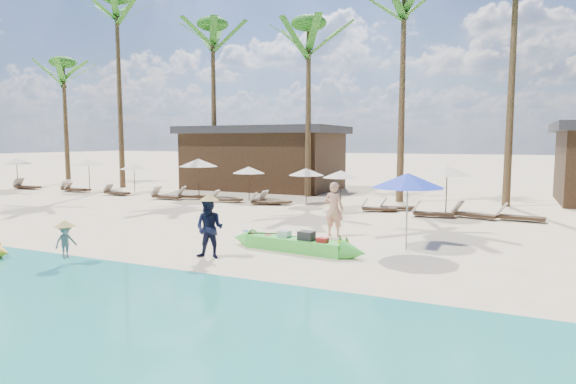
% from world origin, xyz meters
% --- Properties ---
extents(ground, '(240.00, 240.00, 0.00)m').
position_xyz_m(ground, '(0.00, 0.00, 0.00)').
color(ground, beige).
rests_on(ground, ground).
extents(wet_sand_strip, '(240.00, 4.50, 0.01)m').
position_xyz_m(wet_sand_strip, '(0.00, -5.00, 0.00)').
color(wet_sand_strip, tan).
rests_on(wet_sand_strip, ground).
extents(green_canoe, '(5.06, 1.00, 0.64)m').
position_xyz_m(green_canoe, '(1.72, 0.72, 0.22)').
color(green_canoe, '#46D942').
rests_on(green_canoe, ground).
extents(tourist, '(0.72, 0.50, 1.89)m').
position_xyz_m(tourist, '(2.03, 3.39, 0.94)').
color(tourist, tan).
rests_on(tourist, ground).
extents(vendor_green, '(0.92, 0.77, 1.70)m').
position_xyz_m(vendor_green, '(-0.11, -1.07, 0.85)').
color(vendor_green, black).
rests_on(vendor_green, ground).
extents(vendor_yellow, '(0.44, 0.64, 0.91)m').
position_xyz_m(vendor_yellow, '(-3.18, -3.27, 0.63)').
color(vendor_yellow, gray).
rests_on(vendor_yellow, ground).
extents(blue_umbrella, '(2.17, 2.17, 2.33)m').
position_xyz_m(blue_umbrella, '(4.72, 2.31, 2.11)').
color(blue_umbrella, '#99999E').
rests_on(blue_umbrella, ground).
extents(resort_parasol_0, '(2.07, 2.07, 2.13)m').
position_xyz_m(resort_parasol_0, '(-23.66, 10.37, 1.92)').
color(resort_parasol_0, '#3B2818').
rests_on(resort_parasol_0, ground).
extents(lounger_0_left, '(1.73, 0.65, 0.57)m').
position_xyz_m(lounger_0_left, '(-23.42, 10.53, 0.19)').
color(lounger_0_left, '#3B2818').
rests_on(lounger_0_left, ground).
extents(lounger_0_right, '(1.97, 0.74, 0.65)m').
position_xyz_m(lounger_0_right, '(-22.68, 10.28, 0.22)').
color(lounger_0_right, '#3B2818').
rests_on(lounger_0_right, ground).
extents(resort_parasol_1, '(2.08, 2.08, 2.14)m').
position_xyz_m(resort_parasol_1, '(-17.52, 10.99, 1.93)').
color(resort_parasol_1, '#3B2818').
rests_on(resort_parasol_1, ground).
extents(lounger_1_left, '(1.75, 0.89, 0.57)m').
position_xyz_m(lounger_1_left, '(-18.11, 10.45, 0.19)').
color(lounger_1_left, '#3B2818').
rests_on(lounger_1_left, ground).
extents(lounger_1_right, '(2.00, 0.71, 0.67)m').
position_xyz_m(lounger_1_right, '(-18.39, 10.39, 0.22)').
color(lounger_1_right, '#3B2818').
rests_on(lounger_1_right, ground).
extents(resort_parasol_2, '(1.81, 1.81, 1.87)m').
position_xyz_m(resort_parasol_2, '(-14.40, 11.75, 1.68)').
color(resort_parasol_2, '#3B2818').
rests_on(resort_parasol_2, ground).
extents(lounger_2_left, '(1.79, 0.63, 0.60)m').
position_xyz_m(lounger_2_left, '(-14.33, 9.99, 0.20)').
color(lounger_2_left, '#3B2818').
rests_on(lounger_2_left, ground).
extents(resort_parasol_3, '(2.23, 2.23, 2.30)m').
position_xyz_m(resort_parasol_3, '(-8.57, 10.54, 2.07)').
color(resort_parasol_3, '#3B2818').
rests_on(resort_parasol_3, ground).
extents(lounger_3_left, '(1.92, 0.62, 0.65)m').
position_xyz_m(lounger_3_left, '(-10.17, 9.56, 0.22)').
color(lounger_3_left, '#3B2818').
rests_on(lounger_3_left, ground).
extents(lounger_3_right, '(1.99, 1.18, 0.65)m').
position_xyz_m(lounger_3_right, '(-8.78, 10.24, 0.22)').
color(lounger_3_right, '#3B2818').
rests_on(lounger_3_right, ground).
extents(resort_parasol_4, '(1.83, 1.83, 1.88)m').
position_xyz_m(resort_parasol_4, '(-5.61, 11.09, 1.70)').
color(resort_parasol_4, '#3B2818').
rests_on(resort_parasol_4, ground).
extents(lounger_4_left, '(1.75, 0.78, 0.58)m').
position_xyz_m(lounger_4_left, '(-6.37, 9.81, 0.19)').
color(lounger_4_left, '#3B2818').
rests_on(lounger_4_left, ground).
extents(lounger_4_right, '(1.72, 0.95, 0.56)m').
position_xyz_m(lounger_4_right, '(-3.95, 9.72, 0.19)').
color(lounger_4_right, '#3B2818').
rests_on(lounger_4_right, ground).
extents(resort_parasol_5, '(1.84, 1.84, 1.90)m').
position_xyz_m(resort_parasol_5, '(-2.02, 10.72, 1.71)').
color(resort_parasol_5, '#3B2818').
rests_on(resort_parasol_5, ground).
extents(lounger_5_left, '(1.83, 0.70, 0.61)m').
position_xyz_m(lounger_5_left, '(-3.70, 10.26, 0.20)').
color(lounger_5_left, '#3B2818').
rests_on(lounger_5_left, ground).
extents(resort_parasol_6, '(1.80, 1.80, 1.86)m').
position_xyz_m(resort_parasol_6, '(0.01, 10.25, 1.67)').
color(resort_parasol_6, '#3B2818').
rests_on(resort_parasol_6, ground).
extents(lounger_6_left, '(1.77, 0.94, 0.57)m').
position_xyz_m(lounger_6_left, '(1.96, 9.76, 0.19)').
color(lounger_6_left, '#3B2818').
rests_on(lounger_6_left, ground).
extents(lounger_6_right, '(1.75, 0.99, 0.57)m').
position_xyz_m(lounger_6_right, '(2.66, 10.49, 0.19)').
color(lounger_6_right, '#3B2818').
rests_on(lounger_6_right, ground).
extents(resort_parasol_7, '(2.12, 2.12, 2.18)m').
position_xyz_m(resort_parasol_7, '(5.00, 10.16, 1.97)').
color(resort_parasol_7, '#3B2818').
rests_on(resort_parasol_7, ground).
extents(lounger_7_left, '(1.83, 0.69, 0.61)m').
position_xyz_m(lounger_7_left, '(4.49, 9.10, 0.20)').
color(lounger_7_left, '#3B2818').
rests_on(lounger_7_left, ground).
extents(lounger_7_right, '(1.92, 1.06, 0.62)m').
position_xyz_m(lounger_7_right, '(6.15, 9.53, 0.21)').
color(lounger_7_right, '#3B2818').
rests_on(lounger_7_right, ground).
extents(lounger_8_left, '(1.90, 0.81, 0.62)m').
position_xyz_m(lounger_8_left, '(7.93, 9.55, 0.21)').
color(lounger_8_left, '#3B2818').
rests_on(lounger_8_left, ground).
extents(palm_0, '(2.08, 2.08, 9.90)m').
position_xyz_m(palm_0, '(-24.62, 15.48, 8.11)').
color(palm_0, brown).
rests_on(palm_0, ground).
extents(palm_1, '(2.08, 2.08, 13.60)m').
position_xyz_m(palm_1, '(-17.59, 14.06, 10.82)').
color(palm_1, brown).
rests_on(palm_1, ground).
extents(palm_2, '(2.08, 2.08, 11.33)m').
position_xyz_m(palm_2, '(-10.45, 15.08, 9.18)').
color(palm_2, brown).
rests_on(palm_2, ground).
extents(palm_3, '(2.08, 2.08, 10.52)m').
position_xyz_m(palm_3, '(-3.36, 14.27, 8.58)').
color(palm_3, brown).
rests_on(palm_3, ground).
extents(palm_4, '(2.08, 2.08, 11.70)m').
position_xyz_m(palm_4, '(2.15, 14.01, 9.45)').
color(palm_4, brown).
rests_on(palm_4, ground).
extents(pavilion_west, '(10.80, 6.60, 4.30)m').
position_xyz_m(pavilion_west, '(-8.00, 17.50, 2.19)').
color(pavilion_west, '#3B2818').
rests_on(pavilion_west, ground).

